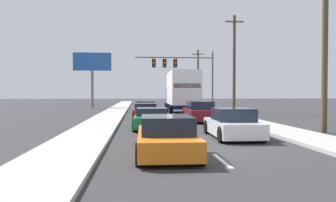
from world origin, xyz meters
name	(u,v)px	position (x,y,z in m)	size (l,w,h in m)	color
ground_plane	(160,110)	(0.00, 25.00, 0.00)	(140.00, 140.00, 0.00)	#333335
sidewalk_right	(212,112)	(4.67, 20.00, 0.07)	(2.24, 80.00, 0.14)	#B2AFA8
sidewalk_left	(113,113)	(-4.67, 20.00, 0.07)	(2.24, 80.00, 0.14)	#B2AFA8
lane_markings	(163,113)	(0.00, 20.65, 0.00)	(0.14, 57.00, 0.01)	silver
car_navy	(145,107)	(-1.68, 20.95, 0.54)	(2.07, 4.52, 1.14)	#141E4C
car_red	(145,111)	(-1.84, 13.86, 0.55)	(1.93, 4.07, 1.16)	red
car_green	(152,119)	(-1.65, 7.05, 0.52)	(2.10, 4.58, 1.12)	#196B38
car_orange	(166,137)	(-1.51, -0.68, 0.55)	(1.95, 4.66, 1.23)	orange
box_truck	(181,91)	(1.50, 18.41, 2.12)	(2.69, 9.04, 3.75)	white
car_maroon	(200,112)	(1.76, 11.02, 0.63)	(1.88, 4.35, 1.38)	maroon
car_white	(233,124)	(1.68, 2.87, 0.58)	(1.93, 4.03, 1.29)	white
traffic_signal_mast	(177,66)	(2.07, 26.30, 4.93)	(8.94, 0.69, 6.66)	#595B56
utility_pole_near	(325,43)	(6.60, 4.15, 4.37)	(1.80, 0.28, 8.46)	brown
utility_pole_mid	(234,63)	(6.94, 20.44, 4.86)	(1.80, 0.28, 9.44)	brown
utility_pole_far	(198,77)	(6.55, 37.72, 4.28)	(1.80, 0.28, 8.28)	brown
roadside_billboard	(92,68)	(-8.10, 31.23, 5.06)	(4.73, 0.36, 6.96)	slate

